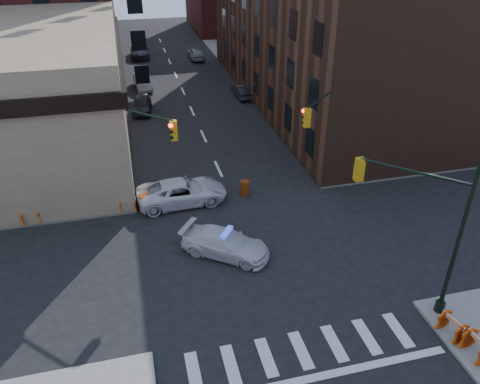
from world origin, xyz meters
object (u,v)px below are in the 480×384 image
parked_car_enear (242,91)px  barrel_bank (144,203)px  police_car (225,243)px  pedestrian_a (126,191)px  barricade_nw_a (127,205)px  barrel_road (245,188)px  pedestrian_b (63,203)px  parked_car_wfar (143,82)px  pickup (182,192)px  parked_car_wnear (142,105)px  barricade_se_a (452,327)px

parked_car_enear → barrel_bank: size_ratio=3.50×
police_car → pedestrian_a: pedestrian_a is taller
pedestrian_a → barricade_nw_a: size_ratio=1.50×
pedestrian_a → barrel_road: (7.40, -0.62, -0.47)m
pedestrian_b → barrel_bank: 4.71m
parked_car_wfar → barrel_bank: size_ratio=3.97×
police_car → barrel_road: 6.27m
pickup → pedestrian_a: size_ratio=3.35×
barrel_road → parked_car_enear: bearing=76.2°
pedestrian_a → parked_car_enear: bearing=52.5°
parked_car_wfar → parked_car_enear: parked_car_wfar is taller
pickup → parked_car_wnear: size_ratio=1.31×
police_car → barrel_bank: (-3.87, 5.33, -0.13)m
police_car → barricade_nw_a: (-4.87, 5.43, -0.12)m
police_car → barrel_bank: size_ratio=4.22×
barrel_road → barrel_bank: bearing=-176.4°
pedestrian_a → barricade_nw_a: (0.00, -0.92, -0.41)m
barrel_bank → barricade_nw_a: (-1.00, 0.10, 0.00)m
pickup → parked_car_enear: bearing=-28.0°
parked_car_enear → barrel_bank: 22.02m
barricade_se_a → police_car: bearing=33.6°
barrel_road → barrel_bank: 6.41m
pedestrian_b → barricade_nw_a: 3.71m
barrel_bank → barricade_se_a: (11.90, -13.28, 0.05)m
police_car → parked_car_enear: bearing=19.5°
parked_car_wnear → barricade_se_a: 32.39m
parked_car_wfar → parked_car_enear: bearing=-32.8°
parked_car_wfar → barrel_road: bearing=-82.6°
pedestrian_b → pickup: bearing=2.0°
pedestrian_b → barrel_bank: bearing=-3.4°
parked_car_wnear → parked_car_wfar: size_ratio=0.95×
parked_car_enear → barricade_nw_a: bearing=55.5°
pickup → barricade_se_a: 16.71m
parked_car_wnear → parked_car_enear: 10.16m
parked_car_enear → pedestrian_b: pedestrian_b is taller
pickup → barricade_se_a: (9.52, -13.73, -0.16)m
pickup → pedestrian_b: bearing=87.4°
police_car → parked_car_wnear: (-2.86, 22.55, 0.03)m
pickup → barrel_bank: 2.43m
barricade_se_a → parked_car_enear: bearing=-10.1°
pickup → barricade_nw_a: size_ratio=5.02×
parked_car_wnear → pedestrian_a: pedestrian_a is taller
police_car → barrel_bank: 6.59m
pedestrian_b → barrel_road: pedestrian_b is taller
police_car → barricade_se_a: police_car is taller
parked_car_enear → pedestrian_a: 21.68m
parked_car_wfar → pedestrian_b: 24.64m
parked_car_wfar → barricade_nw_a: parked_car_wfar is taller
pickup → pedestrian_b: pedestrian_b is taller
parked_car_wfar → barrel_road: 24.32m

